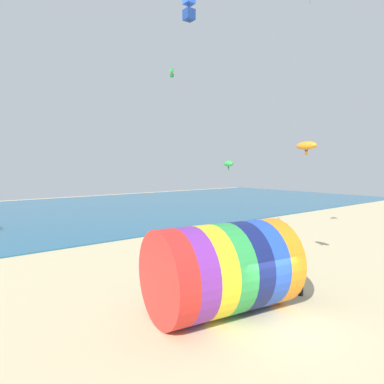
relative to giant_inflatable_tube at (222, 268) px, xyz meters
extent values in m
plane|color=#CCBA8C|center=(0.87, -2.44, -1.90)|extent=(120.00, 120.00, 0.00)
cube|color=#236084|center=(0.87, 35.34, -1.85)|extent=(120.00, 40.00, 0.10)
cylinder|color=red|center=(-2.54, 0.42, 0.00)|extent=(1.46, 3.88, 3.79)
cylinder|color=purple|center=(-1.70, 0.28, 0.00)|extent=(1.46, 3.88, 3.79)
cylinder|color=yellow|center=(-0.86, 0.14, 0.00)|extent=(1.46, 3.88, 3.79)
cylinder|color=green|center=(-0.03, 0.00, 0.00)|extent=(1.46, 3.88, 3.79)
cylinder|color=navy|center=(0.81, -0.14, 0.00)|extent=(1.46, 3.88, 3.79)
cylinder|color=blue|center=(1.65, -0.28, 0.00)|extent=(1.46, 3.88, 3.79)
cylinder|color=orange|center=(2.49, -0.42, 0.00)|extent=(1.46, 3.88, 3.79)
cylinder|color=black|center=(2.93, -0.49, 0.00)|extent=(0.63, 3.45, 3.49)
cylinder|color=black|center=(4.24, -1.02, -1.48)|extent=(0.24, 0.24, 0.83)
cube|color=red|center=(4.24, -1.02, -0.76)|extent=(0.38, 0.42, 0.62)
sphere|color=beige|center=(4.24, -1.02, -0.32)|extent=(0.22, 0.22, 0.22)
cube|color=green|center=(8.48, 15.35, 12.82)|extent=(0.28, 0.28, 0.29)
cube|color=#1E642A|center=(8.48, 15.35, 12.38)|extent=(0.28, 0.28, 0.29)
cylinder|color=black|center=(8.48, 15.35, 12.60)|extent=(0.02, 0.02, 0.77)
cube|color=navy|center=(-0.48, 1.65, 10.72)|extent=(0.43, 0.43, 0.44)
cylinder|color=black|center=(-0.48, 1.65, 11.05)|extent=(0.02, 0.02, 1.17)
ellipsoid|color=green|center=(7.72, 7.37, 4.46)|extent=(1.02, 1.49, 0.46)
cube|color=#1E642A|center=(7.72, 7.37, 4.16)|extent=(0.10, 0.19, 0.36)
ellipsoid|color=orange|center=(6.26, 0.16, 5.37)|extent=(0.87, 1.50, 0.49)
cube|color=#8F4F12|center=(6.26, 0.16, 5.07)|extent=(0.07, 0.20, 0.36)
camera|label=1|loc=(-9.88, -10.13, 4.33)|focal=32.00mm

